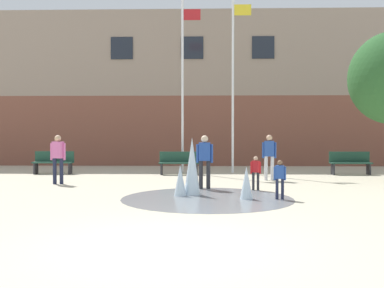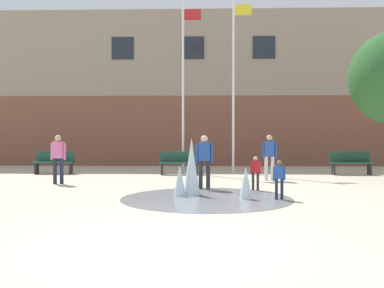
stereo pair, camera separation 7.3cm
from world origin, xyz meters
name	(u,v)px [view 2 (the right image)]	position (x,y,z in m)	size (l,w,h in m)	color
ground_plane	(161,246)	(0.00, 0.00, 0.00)	(100.00, 100.00, 0.00)	#BCB299
library_building	(195,93)	(0.00, 18.73, 3.90)	(36.00, 6.05, 7.79)	brown
splash_fountain	(201,178)	(0.52, 5.12, 0.49)	(4.37, 4.37, 1.55)	gray
park_bench_under_right_flagpole	(54,162)	(-5.49, 11.34, 0.48)	(1.60, 0.44, 0.91)	#28282D
park_bench_near_trashcan	(180,163)	(-0.39, 11.16, 0.48)	(1.60, 0.44, 0.91)	#28282D
park_bench_far_right	(351,163)	(6.39, 11.32, 0.48)	(1.60, 0.44, 0.91)	#28282D
adult_near_bench	(204,158)	(0.61, 6.65, 0.93)	(0.50, 0.21, 1.59)	#28282D
child_in_fountain	(255,170)	(2.09, 6.41, 0.58)	(0.31, 0.22, 0.99)	#28282D
adult_watching	(58,155)	(-4.14, 7.80, 0.93)	(0.50, 0.29, 1.59)	#1E233D
child_running	(279,176)	(2.49, 4.64, 0.58)	(0.31, 0.18, 0.99)	#1E233D
adult_in_red	(269,154)	(2.87, 9.12, 0.93)	(0.50, 0.25, 1.59)	silver
flagpole_left	(184,81)	(-0.28, 12.15, 3.83)	(0.80, 0.10, 7.19)	silver
flagpole_right	(234,78)	(1.82, 12.15, 3.93)	(0.80, 0.10, 7.37)	silver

